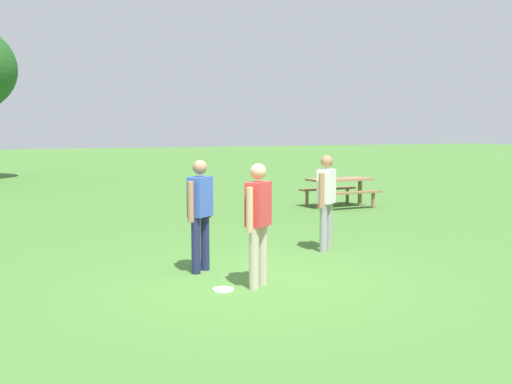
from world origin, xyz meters
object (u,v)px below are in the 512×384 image
object	(u,v)px
picnic_table_near	(340,186)
person_catcher	(258,217)
frisbee	(223,290)
person_bystander	(200,208)
person_thrower	(326,196)

from	to	relation	value
picnic_table_near	person_catcher	bearing A→B (deg)	-128.73
frisbee	picnic_table_near	size ratio (longest dim) A/B	0.16
person_bystander	person_thrower	bearing A→B (deg)	14.52
person_thrower	person_catcher	distance (m)	2.76
frisbee	picnic_table_near	distance (m)	9.09
person_bystander	frisbee	bearing A→B (deg)	-94.50
person_catcher	picnic_table_near	distance (m)	8.78
person_thrower	person_catcher	bearing A→B (deg)	-139.31
person_catcher	person_bystander	distance (m)	1.22
person_catcher	picnic_table_near	xyz separation A→B (m)	(5.49, 6.84, -0.38)
person_catcher	frisbee	world-z (taller)	person_catcher
person_bystander	person_catcher	bearing A→B (deg)	-70.70
person_catcher	person_bystander	bearing A→B (deg)	109.30
person_catcher	frisbee	distance (m)	1.05
person_bystander	frisbee	distance (m)	1.47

